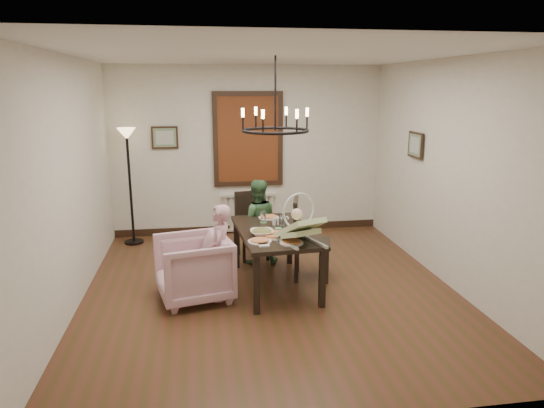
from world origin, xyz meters
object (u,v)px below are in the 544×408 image
object	(u,v)px
armchair	(193,268)
elderly_woman	(220,261)
dining_table	(275,236)
baby_bouncer	(300,226)
chair_right	(312,238)
seated_man	(257,229)
floor_lamp	(130,188)
drinking_glass	(285,223)
chair_far	(253,226)

from	to	relation	value
armchair	elderly_woman	world-z (taller)	elderly_woman
dining_table	armchair	world-z (taller)	armchair
dining_table	baby_bouncer	world-z (taller)	baby_bouncer
dining_table	elderly_woman	xyz separation A→B (m)	(-0.70, -0.29, -0.17)
chair_right	elderly_woman	world-z (taller)	chair_right
seated_man	chair_right	bearing A→B (deg)	135.57
chair_right	floor_lamp	distance (m)	3.13
dining_table	drinking_glass	bearing A→B (deg)	22.99
elderly_woman	dining_table	bearing A→B (deg)	122.75
dining_table	armchair	bearing A→B (deg)	-170.90
chair_far	seated_man	size ratio (longest dim) A/B	0.97
chair_right	floor_lamp	bearing A→B (deg)	67.34
dining_table	armchair	distance (m)	1.07
chair_right	drinking_glass	world-z (taller)	chair_right
elderly_woman	baby_bouncer	size ratio (longest dim) A/B	1.58
chair_far	floor_lamp	size ratio (longest dim) A/B	0.54
armchair	seated_man	world-z (taller)	seated_man
dining_table	seated_man	size ratio (longest dim) A/B	1.62
dining_table	chair_far	world-z (taller)	chair_far
dining_table	chair_right	world-z (taller)	chair_right
seated_man	drinking_glass	distance (m)	0.86
floor_lamp	dining_table	bearing A→B (deg)	-45.81
chair_far	floor_lamp	world-z (taller)	floor_lamp
dining_table	seated_man	xyz separation A→B (m)	(-0.12, 0.84, -0.15)
floor_lamp	armchair	bearing A→B (deg)	-66.91
dining_table	chair_right	xyz separation A→B (m)	(0.51, 0.18, -0.11)
dining_table	chair_far	distance (m)	1.08
armchair	drinking_glass	xyz separation A→B (m)	(1.14, 0.30, 0.42)
floor_lamp	elderly_woman	bearing A→B (deg)	-61.14
chair_far	elderly_woman	world-z (taller)	chair_far
chair_far	drinking_glass	bearing A→B (deg)	-82.24
baby_bouncer	drinking_glass	bearing A→B (deg)	75.29
armchair	dining_table	bearing A→B (deg)	90.55
baby_bouncer	drinking_glass	xyz separation A→B (m)	(-0.06, 0.61, -0.13)
armchair	seated_man	size ratio (longest dim) A/B	0.83
chair_far	chair_right	size ratio (longest dim) A/B	0.90
elderly_woman	chair_right	bearing A→B (deg)	121.51
chair_right	drinking_glass	size ratio (longest dim) A/B	7.88
seated_man	floor_lamp	world-z (taller)	floor_lamp
dining_table	armchair	xyz separation A→B (m)	(-1.01, -0.24, -0.27)
chair_right	elderly_woman	distance (m)	1.30
floor_lamp	seated_man	bearing A→B (deg)	-32.87
drinking_glass	floor_lamp	size ratio (longest dim) A/B	0.08
drinking_glass	floor_lamp	distance (m)	2.89
seated_man	dining_table	bearing A→B (deg)	99.67
armchair	drinking_glass	size ratio (longest dim) A/B	6.12
baby_bouncer	floor_lamp	bearing A→B (deg)	110.03
chair_far	floor_lamp	xyz separation A→B (m)	(-1.82, 0.98, 0.41)
dining_table	floor_lamp	distance (m)	2.85
elderly_woman	drinking_glass	xyz separation A→B (m)	(0.83, 0.36, 0.33)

